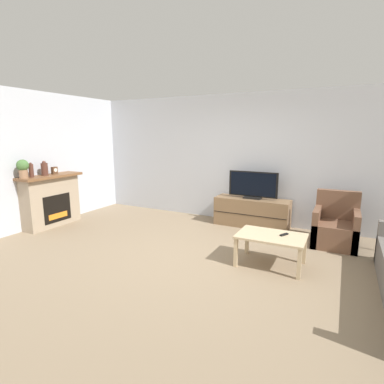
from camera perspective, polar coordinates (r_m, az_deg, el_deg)
name	(u,v)px	position (r m, az deg, el deg)	size (l,w,h in m)	color
ground_plane	(196,259)	(4.67, 0.74, -12.57)	(24.00, 24.00, 0.00)	#89755B
wall_back	(245,159)	(6.46, 9.98, 6.24)	(12.00, 0.06, 2.70)	silver
wall_left	(33,161)	(6.73, -28.05, 5.31)	(0.06, 12.00, 2.70)	silver
fireplace	(51,200)	(6.77, -25.26, -1.38)	(0.47, 1.27, 1.06)	tan
mantel_vase_left	(31,170)	(6.44, -28.30, 3.66)	(0.08, 0.08, 0.28)	#512D23
mantel_vase_centre_left	(45,169)	(6.60, -26.28, 4.00)	(0.13, 0.13, 0.29)	#512D23
mantel_clock	(54,170)	(6.74, -24.74, 3.74)	(0.08, 0.11, 0.15)	brown
potted_plant	(23,168)	(6.35, -29.52, 4.05)	(0.21, 0.21, 0.35)	#936B4C
tv_stand	(252,212)	(6.26, 11.33, -3.82)	(1.50, 0.49, 0.58)	brown
tv	(253,186)	(6.14, 11.51, 1.11)	(1.00, 0.18, 0.55)	black
armchair	(335,228)	(5.69, 25.63, -6.21)	(0.70, 0.76, 0.90)	brown
coffee_table	(271,239)	(4.47, 14.84, -8.64)	(0.94, 0.62, 0.45)	#CCB289
remote	(284,235)	(4.48, 17.13, -7.75)	(0.11, 0.15, 0.02)	black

